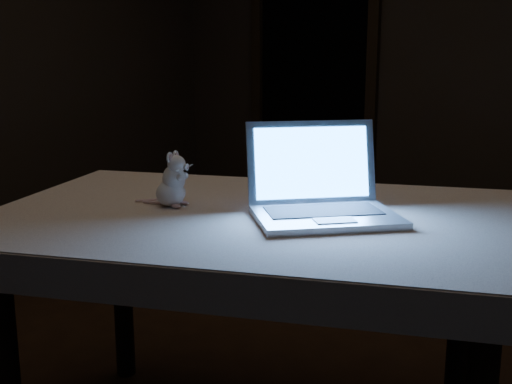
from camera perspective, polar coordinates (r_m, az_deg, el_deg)
The scene contains 6 objects.
back_wall at distance 4.50m, azimuth 17.83°, elevation 12.31°, with size 4.50×0.04×2.60m, color black.
doorway at distance 4.93m, azimuth 5.10°, elevation 10.05°, with size 1.06×0.36×2.13m, color black, non-canonical shape.
table at distance 2.03m, azimuth -0.05°, elevation -12.79°, with size 1.46×0.94×0.78m, color black, non-canonical shape.
tablecloth at distance 1.90m, azimuth -2.38°, elevation -3.36°, with size 1.56×1.04×0.10m, color beige, non-canonical shape.
laptop at distance 1.79m, azimuth 6.37°, elevation 1.60°, with size 0.39×0.35×0.27m, color #B2B1B6, non-canonical shape.
plush_mouse at distance 1.97m, azimuth -7.62°, elevation 1.14°, with size 0.12×0.12×0.17m, color white, non-canonical shape.
Camera 1 is at (1.26, -1.83, 1.25)m, focal length 45.00 mm.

